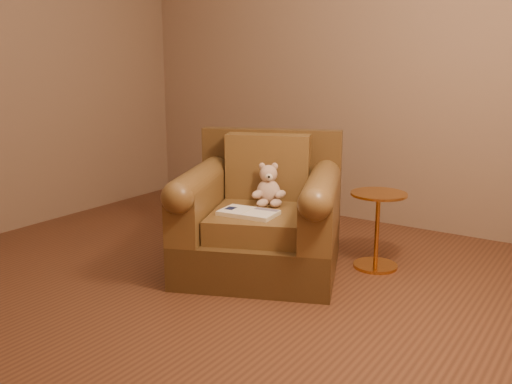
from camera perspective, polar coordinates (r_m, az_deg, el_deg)
The scene contains 5 objects.
floor at distance 3.41m, azimuth -6.26°, elevation -9.93°, with size 4.00×4.00×0.00m, color brown.
armchair at distance 3.65m, azimuth 0.54°, elevation -2.67°, with size 1.24×1.21×0.87m.
teddy_bear at distance 3.68m, azimuth 1.26°, elevation 0.35°, with size 0.20×0.23×0.27m.
guidebook at distance 3.44m, azimuth -0.77°, elevation -2.09°, with size 0.36×0.24×0.03m.
side_table at distance 3.76m, azimuth 12.02°, elevation -3.51°, with size 0.36×0.36×0.50m.
Camera 1 is at (2.02, -2.39, 1.33)m, focal length 40.00 mm.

